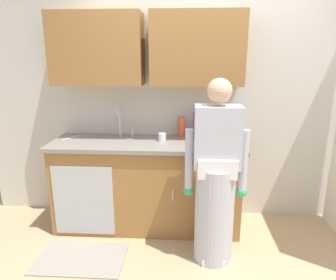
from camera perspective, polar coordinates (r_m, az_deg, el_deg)
ground_plane at (r=2.89m, az=6.20°, el=-22.66°), size 9.00×9.00×0.00m
kitchen_wall_with_uppers at (r=3.29m, az=3.73°, el=10.03°), size 4.80×0.44×2.70m
counter_cabinet at (r=3.28m, az=-3.91°, el=-8.54°), size 1.90×0.62×0.90m
countertop at (r=3.13m, az=-4.01°, el=-0.62°), size 1.96×0.66×0.04m
sink at (r=3.18m, az=-8.76°, el=-0.41°), size 0.50×0.36×0.35m
person_at_sink at (r=2.67m, az=8.86°, el=-8.82°), size 0.55×0.34×1.62m
floor_mat at (r=3.07m, az=-16.02°, el=-20.55°), size 0.80×0.50×0.01m
bottle_dish_liquid at (r=3.28m, az=2.54°, el=2.47°), size 0.08×0.08×0.21m
bottle_cleaner_spray at (r=3.28m, az=5.45°, el=2.95°), size 0.08×0.08×0.28m
bottle_water_tall at (r=3.27m, az=11.68°, el=1.63°), size 0.06×0.06×0.16m
cup_by_sink at (r=3.12m, az=-1.11°, el=0.54°), size 0.08×0.08×0.08m
knife_on_counter at (r=3.41m, az=-17.65°, el=0.45°), size 0.15×0.21×0.01m
sponge at (r=2.98m, az=5.31°, el=-0.72°), size 0.11×0.07×0.03m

